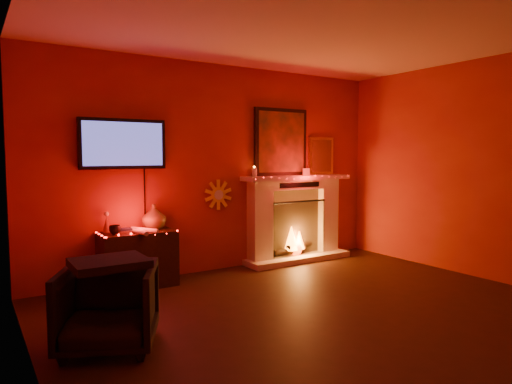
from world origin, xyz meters
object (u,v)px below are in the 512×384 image
sunburst_clock (218,195)px  console_table (139,254)px  armchair (109,307)px  fireplace (294,210)px  tv (123,144)px

sunburst_clock → console_table: (-1.15, -0.21, -0.62)m
console_table → armchair: console_table is taller
fireplace → tv: bearing=178.5°
sunburst_clock → tv: bearing=-178.8°
fireplace → tv: (-2.44, 0.06, 0.92)m
tv → armchair: tv is taller
tv → console_table: size_ratio=1.32×
fireplace → sunburst_clock: bearing=175.6°
tv → armchair: (-0.65, -1.72, -1.32)m
fireplace → console_table: (-2.34, -0.12, -0.35)m
tv → console_table: 1.29m
tv → sunburst_clock: 1.41m
sunburst_clock → console_table: sunburst_clock is taller
fireplace → tv: fireplace is taller
console_table → armchair: size_ratio=1.29×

